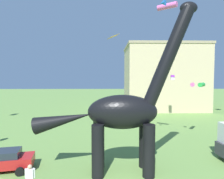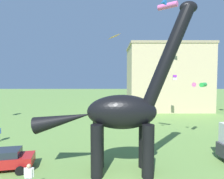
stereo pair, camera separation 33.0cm
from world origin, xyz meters
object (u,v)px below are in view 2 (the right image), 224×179
Objects in this scene: kite_apex at (177,42)px; kite_high_left at (202,85)px; person_far_spectator at (30,174)px; kite_far_right at (115,37)px; parked_sedan_left at (5,159)px; dinosaur_sculpture at (122,112)px; kite_near_high at (176,77)px; kite_near_low at (167,5)px.

kite_apex reaches higher than kite_high_left.
person_far_spectator is 0.94× the size of kite_far_right.
parked_sedan_left is 2.61× the size of person_far_spectator.
kite_apex is 16.45m from kite_high_left.
kite_high_left is (9.42, 7.88, 1.76)m from dinosaur_sculpture.
kite_apex is at bearing 70.30° from kite_near_high.
kite_near_high is at bearing 33.56° from parked_sedan_left.
dinosaur_sculpture reaches higher than kite_high_left.
person_far_spectator is 17.34m from kite_near_low.
kite_near_high is 0.88× the size of kite_apex.
kite_far_right is 18.19m from kite_apex.
kite_high_left is at bearing -79.87° from person_far_spectator.
kite_high_left is at bearing 10.87° from parked_sedan_left.
kite_near_low is (4.28, 3.78, 9.09)m from dinosaur_sculpture.
kite_near_high is 0.47× the size of kite_high_left.
kite_near_low is at bearing -110.16° from kite_apex.
dinosaur_sculpture reaches higher than person_far_spectator.
person_far_spectator is at bearing -125.95° from kite_near_high.
dinosaur_sculpture is 6.86× the size of kite_far_right.
kite_far_right reaches higher than kite_high_left.
parked_sedan_left is at bearing -157.71° from kite_high_left.
kite_near_low is 1.05× the size of kite_high_left.
kite_apex is at bearing -58.36° from person_far_spectator.
kite_near_low reaches higher than parked_sedan_left.
kite_near_high reaches higher than parked_sedan_left.
kite_high_left is (-0.57, -11.39, -0.87)m from kite_near_high.
dinosaur_sculpture is 13.14× the size of kite_apex.
parked_sedan_left is 16.16m from kite_far_right.
parked_sedan_left is 27.49m from kite_near_high.
kite_high_left is at bearing 38.51° from kite_near_low.
dinosaur_sculpture reaches higher than kite_far_right.
person_far_spectator is 0.91× the size of kite_near_low.
kite_far_right is 1.02× the size of kite_high_left.
kite_near_low is at bearing -82.15° from person_far_spectator.
kite_near_low is at bearing 3.14° from parked_sedan_left.
dinosaur_sculpture is 2.81× the size of parked_sedan_left.
kite_high_left is (18.35, 7.52, 5.49)m from parked_sedan_left.
parked_sedan_left is 2.50× the size of kite_high_left.
kite_near_high is 0.46× the size of kite_far_right.
kite_near_low reaches higher than person_far_spectator.
kite_high_left reaches higher than person_far_spectator.
dinosaur_sculpture is 7.02× the size of kite_high_left.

